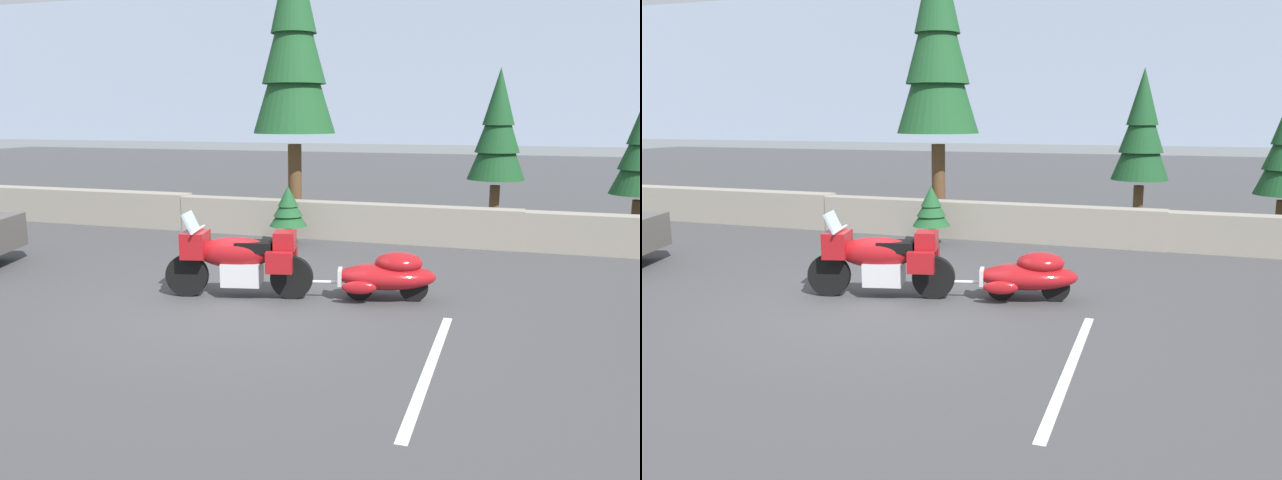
% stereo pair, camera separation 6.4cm
% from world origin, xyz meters
% --- Properties ---
extents(ground_plane, '(80.00, 80.00, 0.00)m').
position_xyz_m(ground_plane, '(0.00, 0.00, 0.00)').
color(ground_plane, '#424244').
extents(stone_guard_wall, '(24.00, 0.58, 0.88)m').
position_xyz_m(stone_guard_wall, '(-0.49, 5.44, 0.43)').
color(stone_guard_wall, gray).
rests_on(stone_guard_wall, ground).
extents(distant_ridgeline, '(240.00, 80.00, 16.00)m').
position_xyz_m(distant_ridgeline, '(0.00, 95.43, 8.00)').
color(distant_ridgeline, '#99A8BF').
rests_on(distant_ridgeline, ground).
extents(touring_motorcycle, '(2.28, 1.05, 1.33)m').
position_xyz_m(touring_motorcycle, '(-0.23, 0.38, 0.62)').
color(touring_motorcycle, black).
rests_on(touring_motorcycle, ground).
extents(car_shaped_trailer, '(2.23, 1.03, 0.76)m').
position_xyz_m(car_shaped_trailer, '(2.01, 0.90, 0.41)').
color(car_shaped_trailer, black).
rests_on(car_shaped_trailer, ground).
extents(pine_tree_tall, '(2.05, 2.05, 7.24)m').
position_xyz_m(pine_tree_tall, '(-1.60, 6.73, 4.53)').
color(pine_tree_tall, brown).
rests_on(pine_tree_tall, ground).
extents(pine_tree_far_right, '(1.37, 1.37, 3.91)m').
position_xyz_m(pine_tree_far_right, '(3.29, 7.50, 2.45)').
color(pine_tree_far_right, brown).
rests_on(pine_tree_far_right, ground).
extents(pine_sapling_near, '(0.83, 0.83, 1.30)m').
position_xyz_m(pine_sapling_near, '(-0.93, 4.43, 0.81)').
color(pine_sapling_near, brown).
rests_on(pine_sapling_near, ground).
extents(parking_stripe_marker, '(0.12, 3.60, 0.01)m').
position_xyz_m(parking_stripe_marker, '(3.01, -1.50, 0.00)').
color(parking_stripe_marker, silver).
rests_on(parking_stripe_marker, ground).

